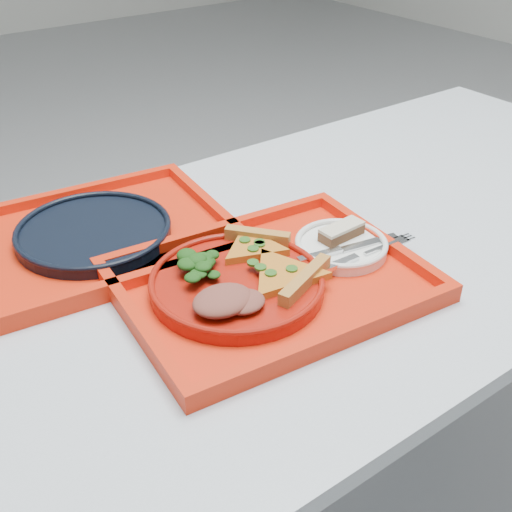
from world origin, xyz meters
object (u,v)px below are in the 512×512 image
Objects in this scene: tray_far at (95,240)px; dinner_plate at (237,285)px; tray_main at (270,284)px; navy_plate at (94,233)px; dessert_bar at (342,231)px.

dinner_plate is at bearing -61.93° from tray_far.
tray_main and tray_far have the same top height.
tray_far is at bearing 125.86° from tray_main.
tray_far is at bearing 0.00° from navy_plate.
navy_plate is 0.42m from dessert_bar.
tray_main is at bearing -59.69° from navy_plate.
dinner_plate is 0.22m from dessert_bar.
navy_plate is (-0.11, 0.27, -0.00)m from dinner_plate.
navy_plate is (-0.16, 0.28, 0.01)m from tray_main.
dessert_bar reaches higher than navy_plate.
dinner_plate is 0.29m from navy_plate.
dessert_bar is (0.16, 0.02, 0.03)m from tray_main.
tray_main is at bearing -176.86° from dessert_bar.
dessert_bar is at bearing -39.10° from navy_plate.
tray_main is 5.60× the size of dessert_bar.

